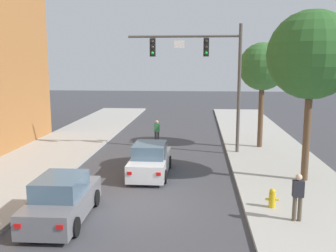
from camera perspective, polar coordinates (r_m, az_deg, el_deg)
name	(u,v)px	position (r m, az deg, el deg)	size (l,w,h in m)	color
ground_plane	(138,206)	(14.90, -4.50, -11.89)	(120.00, 120.00, 0.00)	#424247
sidewalk_right	(312,209)	(15.29, 20.87, -11.64)	(5.00, 60.00, 0.15)	#B2AFA8
traffic_signal_mast	(207,64)	(22.40, 5.98, 9.24)	(6.61, 0.38, 7.50)	#514C47
car_lead_white	(150,161)	(18.51, -2.72, -5.24)	(1.84, 4.24, 1.60)	silver
car_following_grey	(62,200)	(13.86, -15.68, -10.71)	(1.91, 4.27, 1.60)	slate
pedestrian_crossing_road	(157,131)	(25.36, -1.70, -0.76)	(0.36, 0.22, 1.64)	#333338
pedestrian_sidewalk_right_walker	(298,195)	(13.56, 19.03, -9.82)	(0.36, 0.22, 1.64)	brown
fire_hydrant	(272,198)	(14.68, 15.46, -10.44)	(0.48, 0.24, 0.72)	gold
street_tree_nearest	(312,55)	(17.74, 20.87, 9.92)	(3.86, 3.86, 7.55)	brown
street_tree_second	(263,67)	(24.26, 14.11, 8.61)	(2.94, 2.94, 6.54)	brown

